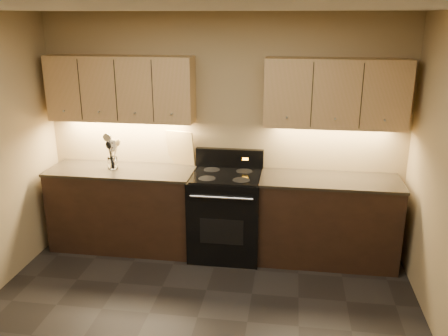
{
  "coord_description": "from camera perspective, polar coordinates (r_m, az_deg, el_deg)",
  "views": [
    {
      "loc": [
        0.75,
        -3.08,
        2.55
      ],
      "look_at": [
        0.09,
        1.45,
        1.08
      ],
      "focal_mm": 38.0,
      "sensor_mm": 36.0,
      "label": 1
    }
  ],
  "objects": [
    {
      "name": "counter_left",
      "position": [
        5.53,
        -11.95,
        -4.72
      ],
      "size": [
        1.62,
        0.62,
        0.93
      ],
      "color": "black",
      "rests_on": "ground"
    },
    {
      "name": "ceiling",
      "position": [
        3.17,
        -5.73,
        18.64
      ],
      "size": [
        4.0,
        4.0,
        0.0
      ],
      "primitive_type": "plane",
      "rotation": [
        3.14,
        0.0,
        0.0
      ],
      "color": "silver",
      "rests_on": "wall_back"
    },
    {
      "name": "utensil_crock",
      "position": [
        5.4,
        -13.23,
        0.53
      ],
      "size": [
        0.13,
        0.13,
        0.13
      ],
      "color": "white",
      "rests_on": "counter_left"
    },
    {
      "name": "upper_cab_right",
      "position": [
        5.0,
        13.27,
        8.73
      ],
      "size": [
        1.44,
        0.3,
        0.7
      ],
      "primitive_type": "cube",
      "color": "tan",
      "rests_on": "wall_back"
    },
    {
      "name": "upper_cab_left",
      "position": [
        5.32,
        -12.33,
        9.31
      ],
      "size": [
        1.6,
        0.3,
        0.7
      ],
      "primitive_type": "cube",
      "color": "tan",
      "rests_on": "wall_back"
    },
    {
      "name": "wall_back",
      "position": [
        5.28,
        -0.11,
        4.13
      ],
      "size": [
        4.0,
        0.04,
        2.6
      ],
      "primitive_type": "cube",
      "color": "tan",
      "rests_on": "ground"
    },
    {
      "name": "cutting_board",
      "position": [
        5.38,
        -5.25,
        2.43
      ],
      "size": [
        0.33,
        0.15,
        0.4
      ],
      "primitive_type": "cube",
      "rotation": [
        0.16,
        0.0,
        -0.22
      ],
      "color": "tan",
      "rests_on": "counter_left"
    },
    {
      "name": "black_turner",
      "position": [
        5.33,
        -13.22,
        1.91
      ],
      "size": [
        0.17,
        0.18,
        0.39
      ],
      "primitive_type": null,
      "rotation": [
        -0.25,
        -0.09,
        0.38
      ],
      "color": "black",
      "rests_on": "utensil_crock"
    },
    {
      "name": "steel_skimmer",
      "position": [
        5.32,
        -13.02,
        1.92
      ],
      "size": [
        0.19,
        0.11,
        0.39
      ],
      "primitive_type": null,
      "rotation": [
        -0.01,
        -0.25,
        -0.1
      ],
      "color": "silver",
      "rests_on": "utensil_crock"
    },
    {
      "name": "outlet_plate",
      "position": [
        5.66,
        -13.28,
        2.69
      ],
      "size": [
        0.08,
        0.01,
        0.12
      ],
      "primitive_type": "cube",
      "color": "#B2B5BA",
      "rests_on": "wall_back"
    },
    {
      "name": "black_spoon",
      "position": [
        5.38,
        -13.31,
        1.63
      ],
      "size": [
        0.09,
        0.11,
        0.31
      ],
      "primitive_type": null,
      "rotation": [
        0.15,
        -0.08,
        0.09
      ],
      "color": "black",
      "rests_on": "utensil_crock"
    },
    {
      "name": "wooden_spoon",
      "position": [
        5.37,
        -13.51,
        1.73
      ],
      "size": [
        0.14,
        0.11,
        0.33
      ],
      "primitive_type": null,
      "rotation": [
        -0.15,
        0.28,
        0.08
      ],
      "color": "tan",
      "rests_on": "utensil_crock"
    },
    {
      "name": "stove",
      "position": [
        5.23,
        0.25,
        -5.49
      ],
      "size": [
        0.76,
        0.68,
        1.14
      ],
      "color": "black",
      "rests_on": "ground"
    },
    {
      "name": "counter_right",
      "position": [
        5.23,
        12.36,
        -6.11
      ],
      "size": [
        1.46,
        0.62,
        0.93
      ],
      "color": "black",
      "rests_on": "ground"
    }
  ]
}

